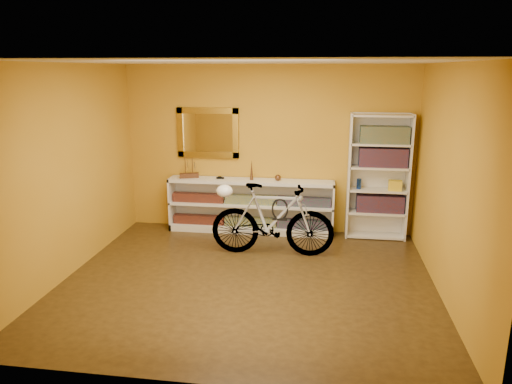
# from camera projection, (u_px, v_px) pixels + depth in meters

# --- Properties ---
(floor) EXTENTS (4.50, 4.00, 0.01)m
(floor) POSITION_uv_depth(u_px,v_px,m) (248.00, 281.00, 5.83)
(floor) COLOR #31210D
(floor) RESTS_ON ground
(ceiling) EXTENTS (4.50, 4.00, 0.01)m
(ceiling) POSITION_uv_depth(u_px,v_px,m) (247.00, 61.00, 5.17)
(ceiling) COLOR silver
(ceiling) RESTS_ON ground
(back_wall) EXTENTS (4.50, 0.01, 2.60)m
(back_wall) POSITION_uv_depth(u_px,v_px,m) (268.00, 150.00, 7.42)
(back_wall) COLOR #B7801B
(back_wall) RESTS_ON ground
(left_wall) EXTENTS (0.01, 4.00, 2.60)m
(left_wall) POSITION_uv_depth(u_px,v_px,m) (66.00, 172.00, 5.82)
(left_wall) COLOR #B7801B
(left_wall) RESTS_ON ground
(right_wall) EXTENTS (0.01, 4.00, 2.60)m
(right_wall) POSITION_uv_depth(u_px,v_px,m) (451.00, 184.00, 5.19)
(right_wall) COLOR #B7801B
(right_wall) RESTS_ON ground
(gilt_mirror) EXTENTS (0.98, 0.06, 0.78)m
(gilt_mirror) POSITION_uv_depth(u_px,v_px,m) (208.00, 133.00, 7.45)
(gilt_mirror) COLOR olive
(gilt_mirror) RESTS_ON back_wall
(wall_socket) EXTENTS (0.09, 0.02, 0.09)m
(wall_socket) POSITION_uv_depth(u_px,v_px,m) (324.00, 216.00, 7.54)
(wall_socket) COLOR silver
(wall_socket) RESTS_ON back_wall
(console_unit) EXTENTS (2.60, 0.35, 0.85)m
(console_unit) POSITION_uv_depth(u_px,v_px,m) (251.00, 206.00, 7.49)
(console_unit) COLOR silver
(console_unit) RESTS_ON floor
(cd_row_lower) EXTENTS (2.50, 0.13, 0.14)m
(cd_row_lower) POSITION_uv_depth(u_px,v_px,m) (250.00, 222.00, 7.54)
(cd_row_lower) COLOR black
(cd_row_lower) RESTS_ON console_unit
(cd_row_upper) EXTENTS (2.50, 0.13, 0.14)m
(cd_row_upper) POSITION_uv_depth(u_px,v_px,m) (250.00, 200.00, 7.45)
(cd_row_upper) COLOR navy
(cd_row_upper) RESTS_ON console_unit
(model_ship) EXTENTS (0.32, 0.21, 0.35)m
(model_ship) POSITION_uv_depth(u_px,v_px,m) (189.00, 167.00, 7.48)
(model_ship) COLOR #3D2011
(model_ship) RESTS_ON console_unit
(toy_car) EXTENTS (0.00, 0.00, 0.00)m
(toy_car) POSITION_uv_depth(u_px,v_px,m) (220.00, 179.00, 7.45)
(toy_car) COLOR black
(toy_car) RESTS_ON console_unit
(bronze_ornament) EXTENTS (0.05, 0.05, 0.31)m
(bronze_ornament) POSITION_uv_depth(u_px,v_px,m) (252.00, 170.00, 7.35)
(bronze_ornament) COLOR #51311B
(bronze_ornament) RESTS_ON console_unit
(decorative_orb) EXTENTS (0.10, 0.10, 0.10)m
(decorative_orb) POSITION_uv_depth(u_px,v_px,m) (278.00, 178.00, 7.32)
(decorative_orb) COLOR #51311B
(decorative_orb) RESTS_ON console_unit
(bookcase) EXTENTS (0.90, 0.30, 1.90)m
(bookcase) POSITION_uv_depth(u_px,v_px,m) (378.00, 177.00, 7.12)
(bookcase) COLOR silver
(bookcase) RESTS_ON floor
(book_row_a) EXTENTS (0.70, 0.22, 0.26)m
(book_row_a) POSITION_uv_depth(u_px,v_px,m) (380.00, 203.00, 7.21)
(book_row_a) COLOR maroon
(book_row_a) RESTS_ON bookcase
(book_row_b) EXTENTS (0.70, 0.22, 0.28)m
(book_row_b) POSITION_uv_depth(u_px,v_px,m) (383.00, 157.00, 7.03)
(book_row_b) COLOR maroon
(book_row_b) RESTS_ON bookcase
(book_row_c) EXTENTS (0.70, 0.22, 0.25)m
(book_row_c) POSITION_uv_depth(u_px,v_px,m) (384.00, 135.00, 6.95)
(book_row_c) COLOR #1C5963
(book_row_c) RESTS_ON bookcase
(travel_mug) EXTENTS (0.07, 0.07, 0.16)m
(travel_mug) POSITION_uv_depth(u_px,v_px,m) (359.00, 184.00, 7.16)
(travel_mug) COLOR navy
(travel_mug) RESTS_ON bookcase
(red_tin) EXTENTS (0.19, 0.19, 0.19)m
(red_tin) POSITION_uv_depth(u_px,v_px,m) (367.00, 136.00, 7.02)
(red_tin) COLOR maroon
(red_tin) RESTS_ON bookcase
(yellow_bag) EXTENTS (0.20, 0.14, 0.15)m
(yellow_bag) POSITION_uv_depth(u_px,v_px,m) (395.00, 185.00, 7.07)
(yellow_bag) COLOR yellow
(yellow_bag) RESTS_ON bookcase
(bicycle) EXTENTS (0.49, 1.75, 1.02)m
(bicycle) POSITION_uv_depth(u_px,v_px,m) (272.00, 220.00, 6.54)
(bicycle) COLOR silver
(bicycle) RESTS_ON floor
(helmet) EXTENTS (0.23, 0.22, 0.17)m
(helmet) POSITION_uv_depth(u_px,v_px,m) (225.00, 191.00, 6.52)
(helmet) COLOR white
(helmet) RESTS_ON bicycle
(u_lock) EXTENTS (0.23, 0.02, 0.23)m
(u_lock) POSITION_uv_depth(u_px,v_px,m) (280.00, 209.00, 6.49)
(u_lock) COLOR black
(u_lock) RESTS_ON bicycle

